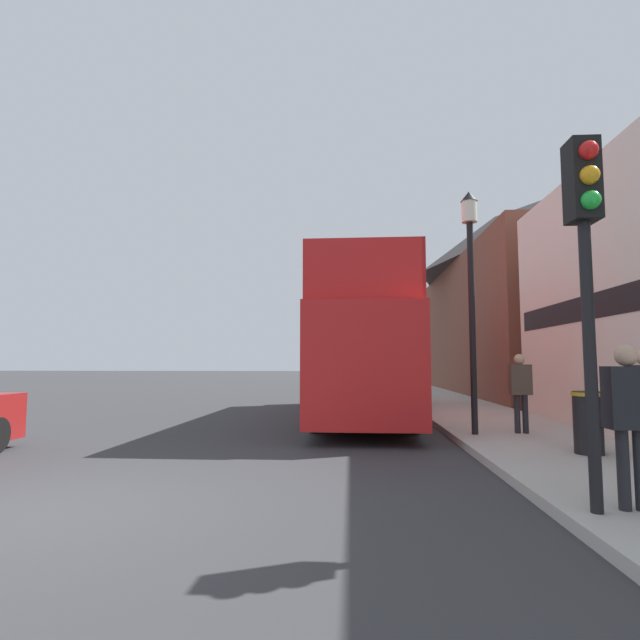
% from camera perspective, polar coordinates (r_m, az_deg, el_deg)
% --- Properties ---
extents(ground_plane, '(144.00, 144.00, 0.00)m').
position_cam_1_polar(ground_plane, '(26.40, -3.52, -8.37)').
color(ground_plane, '#333335').
extents(sidewalk, '(3.10, 108.00, 0.14)m').
position_cam_1_polar(sidewalk, '(23.48, 12.57, -8.53)').
color(sidewalk, '#ADAAA3').
rests_on(sidewalk, ground_plane).
extents(brick_terrace_rear, '(6.00, 23.15, 9.86)m').
position_cam_1_polar(brick_terrace_rear, '(29.58, 19.60, 1.84)').
color(brick_terrace_rear, brown).
rests_on(brick_terrace_rear, ground_plane).
extents(tour_bus, '(2.60, 10.71, 4.09)m').
position_cam_1_polar(tour_bus, '(14.86, 4.85, -3.98)').
color(tour_bus, red).
rests_on(tour_bus, ground_plane).
extents(parked_car_ahead_of_bus, '(1.93, 4.11, 1.43)m').
position_cam_1_polar(parked_car_ahead_of_bus, '(23.04, 6.03, -7.17)').
color(parked_car_ahead_of_bus, silver).
rests_on(parked_car_ahead_of_bus, ground_plane).
extents(pedestrian_nearest, '(0.43, 0.24, 1.63)m').
position_cam_1_polar(pedestrian_nearest, '(5.95, 31.81, -8.69)').
color(pedestrian_nearest, '#232328').
rests_on(pedestrian_nearest, sidewalk).
extents(pedestrian_third, '(0.43, 0.24, 1.64)m').
position_cam_1_polar(pedestrian_third, '(11.30, 21.92, -6.94)').
color(pedestrian_third, '#232328').
rests_on(pedestrian_third, sidewalk).
extents(traffic_signal, '(0.28, 0.42, 3.74)m').
position_cam_1_polar(traffic_signal, '(5.78, 28.08, 8.53)').
color(traffic_signal, black).
rests_on(traffic_signal, sidewalk).
extents(lamp_post_nearest, '(0.35, 0.35, 5.09)m').
position_cam_1_polar(lamp_post_nearest, '(10.99, 16.84, 5.91)').
color(lamp_post_nearest, black).
rests_on(lamp_post_nearest, sidewalk).
extents(lamp_post_second, '(0.35, 0.35, 5.08)m').
position_cam_1_polar(lamp_post_second, '(19.27, 11.46, 1.19)').
color(lamp_post_second, black).
rests_on(lamp_post_second, sidewalk).
extents(litter_bin, '(0.48, 0.48, 0.99)m').
position_cam_1_polar(litter_bin, '(9.24, 28.29, -10.09)').
color(litter_bin, black).
rests_on(litter_bin, sidewalk).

